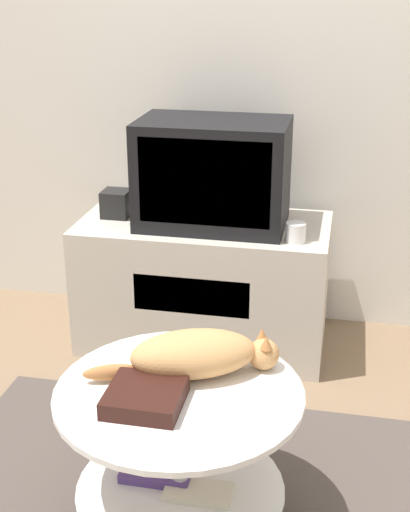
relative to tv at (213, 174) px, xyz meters
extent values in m
cube|color=silver|center=(0.10, 0.37, 0.50)|extent=(8.00, 0.05, 2.60)
cube|color=beige|center=(-0.04, 0.02, -0.51)|extent=(1.08, 0.54, 0.57)
cube|color=#B7AD9E|center=(-0.04, -0.25, -0.45)|extent=(0.49, 0.01, 0.16)
cube|color=black|center=(0.00, 0.00, 0.00)|extent=(0.62, 0.38, 0.45)
cube|color=black|center=(0.00, -0.18, 0.01)|extent=(0.53, 0.01, 0.35)
cube|color=black|center=(-0.44, 0.02, -0.17)|extent=(0.12, 0.12, 0.12)
cylinder|color=white|center=(0.37, -0.14, -0.18)|extent=(0.08, 0.08, 0.08)
cylinder|color=#B7B7BC|center=(0.13, -1.17, -0.55)|extent=(0.04, 0.04, 0.45)
cylinder|color=white|center=(0.13, -1.17, -0.65)|extent=(0.62, 0.62, 0.01)
cylinder|color=white|center=(0.13, -1.17, -0.31)|extent=(0.71, 0.71, 0.02)
cube|color=#51387A|center=(0.05, -1.11, -0.62)|extent=(0.21, 0.16, 0.03)
cube|color=beige|center=(0.19, -1.19, -0.63)|extent=(0.20, 0.11, 0.02)
cube|color=black|center=(0.06, -1.26, -0.28)|extent=(0.20, 0.20, 0.05)
ellipsoid|color=tan|center=(0.15, -1.07, -0.24)|extent=(0.41, 0.30, 0.13)
sphere|color=tan|center=(0.35, -1.00, -0.26)|extent=(0.09, 0.09, 0.09)
cone|color=#B2703D|center=(0.34, -0.98, -0.21)|extent=(0.04, 0.04, 0.04)
cone|color=#B2703D|center=(0.36, -1.02, -0.21)|extent=(0.04, 0.04, 0.04)
ellipsoid|color=#B2703D|center=(-0.07, -1.16, -0.28)|extent=(0.17, 0.10, 0.05)
camera|label=1|loc=(0.55, -2.83, 0.79)|focal=50.00mm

